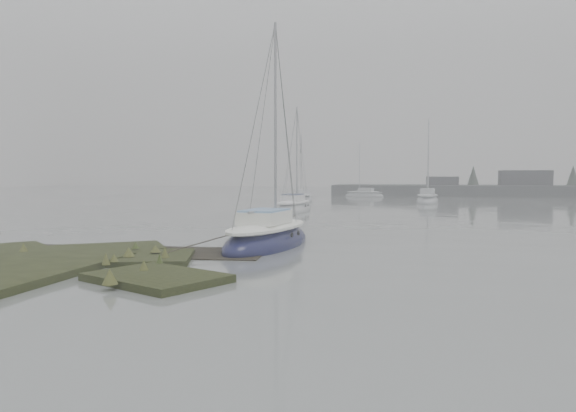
{
  "coord_description": "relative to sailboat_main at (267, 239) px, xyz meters",
  "views": [
    {
      "loc": [
        7.37,
        -14.17,
        2.89
      ],
      "look_at": [
        3.01,
        4.16,
        1.8
      ],
      "focal_mm": 35.0,
      "sensor_mm": 36.0,
      "label": 1
    }
  ],
  "objects": [
    {
      "name": "sailboat_far_c",
      "position": [
        -1.01,
        48.93,
        -0.08
      ],
      "size": [
        5.33,
        3.05,
        7.15
      ],
      "rotation": [
        0.0,
        0.0,
        1.28
      ],
      "color": "silver",
      "rests_on": "ground"
    },
    {
      "name": "sailboat_far_a",
      "position": [
        -6.51,
        37.56,
        -0.06
      ],
      "size": [
        3.83,
        5.73,
        7.72
      ],
      "rotation": [
        0.0,
        0.0,
        0.41
      ],
      "color": "#9FA4A9",
      "rests_on": "ground"
    },
    {
      "name": "ground",
      "position": [
        -1.5,
        22.98,
        -0.3
      ],
      "size": [
        160.0,
        160.0,
        0.0
      ],
      "primitive_type": "plane",
      "color": "slate",
      "rests_on": "ground"
    },
    {
      "name": "sailboat_far_b",
      "position": [
        6.5,
        36.21,
        -0.02
      ],
      "size": [
        2.37,
        6.47,
        9.01
      ],
      "rotation": [
        0.0,
        0.0,
        -0.04
      ],
      "color": "silver",
      "rests_on": "ground"
    },
    {
      "name": "sailboat_main",
      "position": [
        0.0,
        0.0,
        0.0
      ],
      "size": [
        3.01,
        7.04,
        9.64
      ],
      "rotation": [
        0.0,
        0.0,
        -0.11
      ],
      "color": "#14163D",
      "rests_on": "ground"
    },
    {
      "name": "sailboat_white",
      "position": [
        -3.54,
        20.31,
        -0.03
      ],
      "size": [
        2.47,
        6.26,
        8.65
      ],
      "rotation": [
        0.0,
        0.0,
        -0.08
      ],
      "color": "silver",
      "rests_on": "ground"
    }
  ]
}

